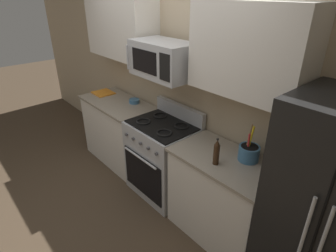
{
  "coord_description": "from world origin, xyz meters",
  "views": [
    {
      "loc": [
        2.14,
        -1.18,
        2.3
      ],
      "look_at": [
        0.23,
        0.49,
        1.03
      ],
      "focal_mm": 29.63,
      "sensor_mm": 36.0,
      "label": 1
    }
  ],
  "objects_px": {
    "range_oven": "(163,158)",
    "cutting_board": "(103,93)",
    "microwave": "(164,59)",
    "utensil_crock": "(249,152)",
    "refrigerator": "(333,222)",
    "bottle_soy": "(216,152)",
    "prep_bowl": "(134,101)"
  },
  "relations": [
    {
      "from": "prep_bowl",
      "to": "utensil_crock",
      "type": "bearing_deg",
      "value": -0.59
    },
    {
      "from": "range_oven",
      "to": "refrigerator",
      "type": "xyz_separation_m",
      "value": [
        1.83,
        -0.02,
        0.39
      ]
    },
    {
      "from": "utensil_crock",
      "to": "microwave",
      "type": "bearing_deg",
      "value": -174.1
    },
    {
      "from": "prep_bowl",
      "to": "cutting_board",
      "type": "bearing_deg",
      "value": -168.06
    },
    {
      "from": "utensil_crock",
      "to": "cutting_board",
      "type": "relative_size",
      "value": 1.19
    },
    {
      "from": "range_oven",
      "to": "microwave",
      "type": "bearing_deg",
      "value": 90.09
    },
    {
      "from": "utensil_crock",
      "to": "prep_bowl",
      "type": "distance_m",
      "value": 1.8
    },
    {
      "from": "microwave",
      "to": "cutting_board",
      "type": "relative_size",
      "value": 2.44
    },
    {
      "from": "refrigerator",
      "to": "cutting_board",
      "type": "xyz_separation_m",
      "value": [
        -3.2,
        0.04,
        0.05
      ]
    },
    {
      "from": "refrigerator",
      "to": "prep_bowl",
      "type": "height_order",
      "value": "refrigerator"
    },
    {
      "from": "range_oven",
      "to": "cutting_board",
      "type": "relative_size",
      "value": 3.85
    },
    {
      "from": "cutting_board",
      "to": "microwave",
      "type": "bearing_deg",
      "value": 0.11
    },
    {
      "from": "refrigerator",
      "to": "bottle_soy",
      "type": "distance_m",
      "value": 0.96
    },
    {
      "from": "range_oven",
      "to": "prep_bowl",
      "type": "relative_size",
      "value": 7.78
    },
    {
      "from": "utensil_crock",
      "to": "range_oven",
      "type": "bearing_deg",
      "value": -172.69
    },
    {
      "from": "refrigerator",
      "to": "microwave",
      "type": "distance_m",
      "value": 1.99
    },
    {
      "from": "microwave",
      "to": "cutting_board",
      "type": "height_order",
      "value": "microwave"
    },
    {
      "from": "utensil_crock",
      "to": "prep_bowl",
      "type": "xyz_separation_m",
      "value": [
        -1.8,
        0.02,
        -0.05
      ]
    },
    {
      "from": "range_oven",
      "to": "prep_bowl",
      "type": "bearing_deg",
      "value": 168.81
    },
    {
      "from": "range_oven",
      "to": "cutting_board",
      "type": "bearing_deg",
      "value": 179.04
    },
    {
      "from": "microwave",
      "to": "cutting_board",
      "type": "distance_m",
      "value": 1.55
    },
    {
      "from": "cutting_board",
      "to": "prep_bowl",
      "type": "relative_size",
      "value": 2.02
    },
    {
      "from": "range_oven",
      "to": "cutting_board",
      "type": "xyz_separation_m",
      "value": [
        -1.37,
        0.02,
        0.44
      ]
    },
    {
      "from": "refrigerator",
      "to": "microwave",
      "type": "bearing_deg",
      "value": 178.65
    },
    {
      "from": "utensil_crock",
      "to": "cutting_board",
      "type": "xyz_separation_m",
      "value": [
        -2.41,
        -0.11,
        -0.07
      ]
    },
    {
      "from": "utensil_crock",
      "to": "bottle_soy",
      "type": "xyz_separation_m",
      "value": [
        -0.15,
        -0.27,
        0.04
      ]
    },
    {
      "from": "utensil_crock",
      "to": "prep_bowl",
      "type": "relative_size",
      "value": 2.4
    },
    {
      "from": "refrigerator",
      "to": "microwave",
      "type": "relative_size",
      "value": 2.51
    },
    {
      "from": "cutting_board",
      "to": "bottle_soy",
      "type": "height_order",
      "value": "bottle_soy"
    },
    {
      "from": "microwave",
      "to": "utensil_crock",
      "type": "xyz_separation_m",
      "value": [
        1.04,
        0.11,
        -0.66
      ]
    },
    {
      "from": "utensil_crock",
      "to": "cutting_board",
      "type": "bearing_deg",
      "value": -177.39
    },
    {
      "from": "bottle_soy",
      "to": "utensil_crock",
      "type": "bearing_deg",
      "value": 60.77
    }
  ]
}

